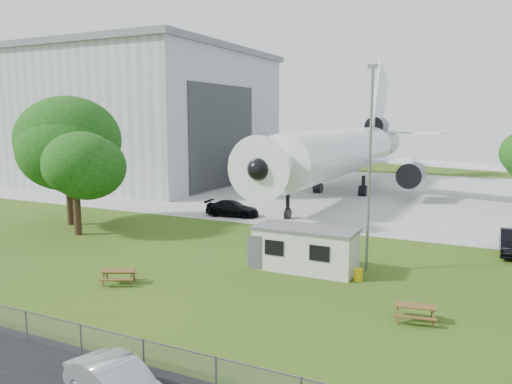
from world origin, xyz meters
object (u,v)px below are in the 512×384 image
at_px(picnic_east, 415,321).
at_px(hangar, 112,116).
at_px(site_cabin, 306,249).
at_px(picnic_west, 119,284).
at_px(airliner, 343,150).

bearing_deg(picnic_east, hangar, 133.74).
bearing_deg(site_cabin, hangar, 143.84).
bearing_deg(picnic_west, hangar, 105.01).
bearing_deg(site_cabin, picnic_west, -140.50).
bearing_deg(airliner, picnic_east, -68.88).
xyz_separation_m(site_cabin, picnic_east, (7.14, -5.11, -1.31)).
xyz_separation_m(picnic_west, picnic_east, (15.54, 1.81, 0.00)).
bearing_deg(airliner, site_cabin, -77.57).
distance_m(hangar, picnic_east, 62.56).
xyz_separation_m(hangar, picnic_west, (34.44, -38.24, -9.41)).
relative_size(airliner, picnic_east, 26.52).
bearing_deg(hangar, picnic_east, -36.08).
bearing_deg(picnic_east, site_cabin, 134.22).
bearing_deg(picnic_west, picnic_east, -20.36).
relative_size(airliner, picnic_west, 26.52).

